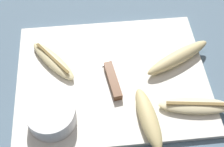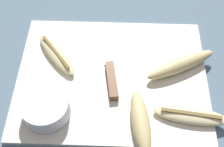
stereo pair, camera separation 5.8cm
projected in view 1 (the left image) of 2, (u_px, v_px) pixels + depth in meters
name	position (u px, v px, depth m)	size (l,w,h in m)	color
ground_plane	(112.00, 79.00, 0.76)	(4.00, 4.00, 0.00)	slate
cutting_board	(112.00, 77.00, 0.76)	(0.46, 0.36, 0.01)	white
knife	(109.00, 73.00, 0.75)	(0.06, 0.24, 0.02)	brown
banana_spotted_left	(148.00, 118.00, 0.67)	(0.06, 0.16, 0.03)	#DBC684
banana_soft_right	(53.00, 61.00, 0.77)	(0.13, 0.15, 0.02)	beige
banana_mellow_near	(178.00, 57.00, 0.77)	(0.18, 0.12, 0.03)	beige
banana_cream_curved	(195.00, 106.00, 0.70)	(0.17, 0.06, 0.02)	beige
prep_bowl	(51.00, 115.00, 0.67)	(0.11, 0.11, 0.04)	white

